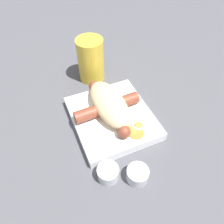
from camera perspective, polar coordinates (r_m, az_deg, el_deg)
The scene contains 8 objects.
ground_plane at distance 0.54m, azimuth 0.00°, elevation -2.38°, with size 3.00×3.00×0.00m, color #4C4C51.
food_tray at distance 0.53m, azimuth 0.00°, elevation -1.56°, with size 0.20×0.18×0.02m.
bread_roll at distance 0.52m, azimuth -0.58°, elevation 2.29°, with size 0.16×0.08×0.05m.
sausage at distance 0.52m, azimuth -1.26°, elevation 1.26°, with size 0.19×0.16×0.03m.
pickled_veggies at distance 0.50m, azimuth 5.62°, elevation -3.85°, with size 0.08×0.06×0.01m.
condiment_cup_near at distance 0.45m, azimuth -1.04°, elevation -15.73°, with size 0.04×0.04×0.03m.
condiment_cup_far at distance 0.46m, azimuth 6.63°, elevation -16.00°, with size 0.04×0.04×0.03m.
drink_glass at distance 0.63m, azimuth -5.58°, elevation 13.40°, with size 0.07×0.07×0.12m.
Camera 1 is at (-0.31, 0.13, 0.42)m, focal length 35.00 mm.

